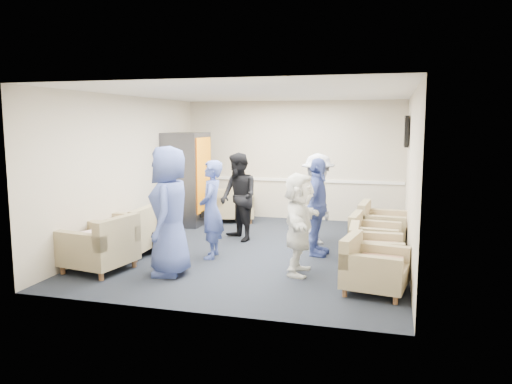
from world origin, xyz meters
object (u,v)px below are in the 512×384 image
(armchair_left_far, at_px, (153,228))
(person_front_left, at_px, (169,211))
(armchair_left_near, at_px, (102,248))
(vending_machine, at_px, (187,179))
(armchair_corner, at_px, (236,207))
(person_front_right, at_px, (299,224))
(armchair_right_near, at_px, (371,269))
(person_mid_right, at_px, (317,207))
(person_back_right, at_px, (318,199))
(armchair_left_mid, at_px, (129,235))
(armchair_right_midfar, at_px, (372,239))
(person_back_left, at_px, (239,197))
(armchair_right_midnear, at_px, (372,254))
(armchair_right_far, at_px, (380,227))
(person_mid_left, at_px, (211,209))

(armchair_left_far, height_order, person_front_left, person_front_left)
(armchair_left_near, distance_m, vending_machine, 3.65)
(armchair_corner, xyz_separation_m, person_front_right, (2.08, -3.49, 0.42))
(armchair_left_far, relative_size, armchair_right_near, 0.89)
(person_front_left, xyz_separation_m, person_mid_right, (1.91, 1.62, -0.12))
(person_front_left, bearing_deg, person_back_right, 132.09)
(armchair_left_near, height_order, armchair_corner, armchair_left_near)
(armchair_corner, bearing_deg, armchair_left_far, 58.07)
(armchair_left_mid, height_order, armchair_right_midfar, armchair_left_mid)
(armchair_right_midfar, bearing_deg, person_back_left, 81.29)
(armchair_left_mid, height_order, person_front_left, person_front_left)
(armchair_right_near, relative_size, armchair_right_midnear, 1.15)
(armchair_right_far, distance_m, person_front_right, 2.39)
(armchair_left_far, bearing_deg, person_back_left, 119.26)
(armchair_right_near, height_order, person_front_right, person_front_right)
(armchair_right_far, distance_m, armchair_corner, 3.48)
(armchair_right_near, xyz_separation_m, armchair_corner, (-3.14, 4.04, 0.01))
(person_front_left, height_order, person_front_right, person_front_left)
(armchair_right_midfar, height_order, armchair_corner, armchair_corner)
(armchair_left_near, height_order, armchair_right_far, armchair_left_near)
(person_front_left, bearing_deg, armchair_right_midfar, 108.85)
(armchair_right_far, relative_size, person_front_right, 0.60)
(armchair_right_midnear, relative_size, armchair_right_midfar, 0.95)
(armchair_left_mid, bearing_deg, armchair_left_far, 172.22)
(armchair_right_midnear, distance_m, person_back_right, 2.09)
(armchair_right_midfar, height_order, person_mid_right, person_mid_right)
(person_mid_right, bearing_deg, person_mid_left, 114.99)
(armchair_left_near, relative_size, armchair_left_far, 1.28)
(armchair_right_midnear, bearing_deg, armchair_left_far, 77.95)
(person_front_left, bearing_deg, armchair_right_near, 77.23)
(armchair_left_far, distance_m, armchair_corner, 2.63)
(armchair_left_far, relative_size, armchair_right_far, 0.90)
(armchair_left_near, bearing_deg, armchair_right_midfar, 124.80)
(armchair_right_midfar, relative_size, armchair_corner, 0.84)
(vending_machine, relative_size, person_front_left, 1.06)
(person_front_left, relative_size, person_mid_left, 1.17)
(armchair_right_midnear, height_order, person_mid_left, person_mid_left)
(person_back_left, bearing_deg, person_mid_left, -48.31)
(person_back_right, distance_m, person_mid_right, 0.88)
(person_mid_left, bearing_deg, armchair_right_near, 57.17)
(armchair_right_midnear, xyz_separation_m, person_front_right, (-1.05, -0.25, 0.44))
(armchair_right_near, relative_size, person_mid_left, 0.56)
(vending_machine, relative_size, person_front_right, 1.33)
(person_mid_left, bearing_deg, armchair_left_mid, -91.68)
(vending_machine, bearing_deg, armchair_left_near, -87.61)
(armchair_corner, bearing_deg, armchair_right_near, 113.19)
(armchair_left_near, distance_m, armchair_left_far, 1.63)
(armchair_corner, bearing_deg, armchair_right_far, 141.43)
(armchair_right_midfar, xyz_separation_m, person_front_right, (-1.00, -1.17, 0.44))
(person_mid_left, height_order, person_back_right, person_back_right)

